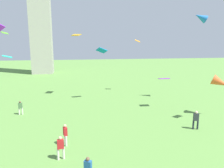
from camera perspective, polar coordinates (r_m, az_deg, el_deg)
The scene contains 13 objects.
person_0 at distance 16.85m, azimuth -12.94°, elevation -13.32°, with size 0.36×0.53×1.73m.
person_1 at distance 20.89m, azimuth 22.43°, elevation -9.03°, with size 0.54×0.39×1.79m.
person_3 at distance 15.00m, azimuth -14.21°, elevation -16.57°, with size 0.52×0.32×1.70m.
person_4 at distance 12.53m, azimuth -6.75°, elevation -22.42°, with size 0.48×0.41×1.60m.
person_5 at distance 25.61m, azimuth -24.26°, elevation -5.87°, with size 0.50×0.25×1.60m.
kite_flying_0 at distance 26.10m, azimuth 14.32°, elevation 1.48°, with size 1.33×0.97×0.20m.
kite_flying_2 at distance 28.84m, azimuth -2.90°, elevation 9.38°, with size 1.64×1.23×0.91m.
kite_flying_3 at distance 34.52m, azimuth 7.15°, elevation 11.89°, with size 1.01×0.73×0.56m.
kite_flying_4 at distance 31.03m, azimuth 23.56°, elevation 16.77°, with size 2.08×1.60×1.62m.
kite_flying_5 at distance 23.09m, azimuth -27.85°, elevation 12.53°, with size 0.86×1.02×0.33m.
kite_flying_6 at distance 25.26m, azimuth 28.02°, elevation 0.38°, with size 2.27×2.20×1.71m.
kite_flying_8 at distance 31.73m, azimuth -9.93°, elevation 13.37°, with size 1.61×1.89×0.39m.
kite_flying_9 at distance 30.77m, azimuth -27.27°, elevation 6.85°, with size 1.31×1.03×0.43m.
Camera 1 is at (-3.80, -3.31, 7.69)m, focal length 32.67 mm.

